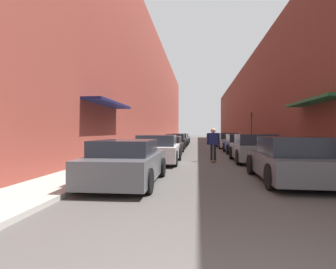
{
  "coord_description": "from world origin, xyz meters",
  "views": [
    {
      "loc": [
        -0.44,
        -1.33,
        1.52
      ],
      "look_at": [
        -2.02,
        12.58,
        1.35
      ],
      "focal_mm": 28.0,
      "sensor_mm": 36.0,
      "label": 1
    }
  ],
  "objects_px": {
    "parked_car_left_5": "(182,138)",
    "parked_car_right_2": "(240,144)",
    "parked_car_right_0": "(292,160)",
    "parked_car_right_1": "(254,149)",
    "parked_car_left_3": "(176,141)",
    "skateboarder": "(213,141)",
    "traffic_light": "(251,125)",
    "parked_car_left_2": "(169,145)",
    "parked_car_left_1": "(158,149)",
    "parked_car_left_0": "(127,162)",
    "parked_car_left_4": "(180,140)",
    "parked_car_right_3": "(228,141)"
  },
  "relations": [
    {
      "from": "parked_car_right_2",
      "to": "skateboarder",
      "type": "height_order",
      "value": "skateboarder"
    },
    {
      "from": "parked_car_left_1",
      "to": "parked_car_right_3",
      "type": "height_order",
      "value": "parked_car_right_3"
    },
    {
      "from": "parked_car_left_1",
      "to": "parked_car_left_2",
      "type": "relative_size",
      "value": 0.97
    },
    {
      "from": "parked_car_left_3",
      "to": "parked_car_right_1",
      "type": "xyz_separation_m",
      "value": [
        4.74,
        -9.91,
        0.04
      ]
    },
    {
      "from": "parked_car_left_0",
      "to": "traffic_light",
      "type": "bearing_deg",
      "value": 68.88
    },
    {
      "from": "parked_car_left_1",
      "to": "parked_car_left_3",
      "type": "distance_m",
      "value": 10.86
    },
    {
      "from": "parked_car_left_2",
      "to": "parked_car_right_0",
      "type": "distance_m",
      "value": 10.61
    },
    {
      "from": "parked_car_left_2",
      "to": "parked_car_left_5",
      "type": "distance_m",
      "value": 16.49
    },
    {
      "from": "parked_car_left_1",
      "to": "parked_car_left_2",
      "type": "height_order",
      "value": "parked_car_left_1"
    },
    {
      "from": "parked_car_left_1",
      "to": "parked_car_right_1",
      "type": "distance_m",
      "value": 4.76
    },
    {
      "from": "parked_car_right_1",
      "to": "parked_car_right_3",
      "type": "height_order",
      "value": "parked_car_right_3"
    },
    {
      "from": "parked_car_left_1",
      "to": "parked_car_left_5",
      "type": "height_order",
      "value": "parked_car_left_1"
    },
    {
      "from": "parked_car_left_5",
      "to": "parked_car_left_0",
      "type": "bearing_deg",
      "value": -90.08
    },
    {
      "from": "skateboarder",
      "to": "parked_car_left_5",
      "type": "bearing_deg",
      "value": 97.58
    },
    {
      "from": "parked_car_right_1",
      "to": "traffic_light",
      "type": "bearing_deg",
      "value": 79.38
    },
    {
      "from": "parked_car_right_2",
      "to": "traffic_light",
      "type": "xyz_separation_m",
      "value": [
        2.24,
        7.28,
        1.5
      ]
    },
    {
      "from": "parked_car_right_2",
      "to": "traffic_light",
      "type": "height_order",
      "value": "traffic_light"
    },
    {
      "from": "parked_car_right_1",
      "to": "parked_car_right_2",
      "type": "xyz_separation_m",
      "value": [
        0.16,
        5.49,
        -0.03
      ]
    },
    {
      "from": "parked_car_left_5",
      "to": "parked_car_right_0",
      "type": "relative_size",
      "value": 1.15
    },
    {
      "from": "parked_car_right_0",
      "to": "parked_car_right_2",
      "type": "bearing_deg",
      "value": 89.41
    },
    {
      "from": "parked_car_left_5",
      "to": "traffic_light",
      "type": "xyz_separation_m",
      "value": [
        7.18,
        -8.09,
        1.53
      ]
    },
    {
      "from": "parked_car_left_3",
      "to": "skateboarder",
      "type": "relative_size",
      "value": 2.62
    },
    {
      "from": "parked_car_right_0",
      "to": "traffic_light",
      "type": "relative_size",
      "value": 1.27
    },
    {
      "from": "parked_car_left_5",
      "to": "parked_car_right_1",
      "type": "relative_size",
      "value": 1.17
    },
    {
      "from": "parked_car_right_0",
      "to": "parked_car_right_3",
      "type": "distance_m",
      "value": 16.2
    },
    {
      "from": "parked_car_left_5",
      "to": "parked_car_right_2",
      "type": "distance_m",
      "value": 16.14
    },
    {
      "from": "parked_car_left_1",
      "to": "skateboarder",
      "type": "relative_size",
      "value": 2.4
    },
    {
      "from": "parked_car_left_0",
      "to": "parked_car_right_3",
      "type": "distance_m",
      "value": 17.66
    },
    {
      "from": "parked_car_right_2",
      "to": "parked_car_left_1",
      "type": "bearing_deg",
      "value": -126.8
    },
    {
      "from": "parked_car_left_0",
      "to": "parked_car_left_5",
      "type": "height_order",
      "value": "parked_car_left_0"
    },
    {
      "from": "parked_car_right_1",
      "to": "parked_car_left_0",
      "type": "bearing_deg",
      "value": -129.22
    },
    {
      "from": "parked_car_left_3",
      "to": "skateboarder",
      "type": "height_order",
      "value": "skateboarder"
    },
    {
      "from": "parked_car_left_2",
      "to": "skateboarder",
      "type": "xyz_separation_m",
      "value": [
        2.73,
        -4.43,
        0.46
      ]
    },
    {
      "from": "parked_car_left_3",
      "to": "parked_car_right_2",
      "type": "height_order",
      "value": "parked_car_right_2"
    },
    {
      "from": "parked_car_left_3",
      "to": "parked_car_right_3",
      "type": "distance_m",
      "value": 4.85
    },
    {
      "from": "parked_car_right_0",
      "to": "parked_car_right_2",
      "type": "relative_size",
      "value": 0.99
    },
    {
      "from": "skateboarder",
      "to": "parked_car_right_1",
      "type": "bearing_deg",
      "value": 1.73
    },
    {
      "from": "parked_car_left_3",
      "to": "skateboarder",
      "type": "distance_m",
      "value": 10.34
    },
    {
      "from": "skateboarder",
      "to": "parked_car_left_0",
      "type": "bearing_deg",
      "value": -115.75
    },
    {
      "from": "parked_car_right_2",
      "to": "skateboarder",
      "type": "xyz_separation_m",
      "value": [
        -2.16,
        -5.55,
        0.4
      ]
    },
    {
      "from": "parked_car_left_3",
      "to": "parked_car_right_2",
      "type": "distance_m",
      "value": 6.59
    },
    {
      "from": "parked_car_left_4",
      "to": "parked_car_right_2",
      "type": "distance_m",
      "value": 10.69
    },
    {
      "from": "parked_car_right_0",
      "to": "parked_car_right_1",
      "type": "bearing_deg",
      "value": 90.56
    },
    {
      "from": "parked_car_right_0",
      "to": "parked_car_left_2",
      "type": "bearing_deg",
      "value": 116.81
    },
    {
      "from": "parked_car_left_0",
      "to": "parked_car_left_1",
      "type": "xyz_separation_m",
      "value": [
        0.16,
        4.96,
        0.03
      ]
    },
    {
      "from": "parked_car_left_4",
      "to": "parked_car_right_2",
      "type": "bearing_deg",
      "value": -62.79
    },
    {
      "from": "parked_car_left_0",
      "to": "parked_car_left_5",
      "type": "bearing_deg",
      "value": 89.92
    },
    {
      "from": "parked_car_left_3",
      "to": "traffic_light",
      "type": "bearing_deg",
      "value": 21.89
    },
    {
      "from": "parked_car_left_0",
      "to": "parked_car_left_2",
      "type": "relative_size",
      "value": 0.95
    },
    {
      "from": "parked_car_right_1",
      "to": "parked_car_right_2",
      "type": "relative_size",
      "value": 0.97
    }
  ]
}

